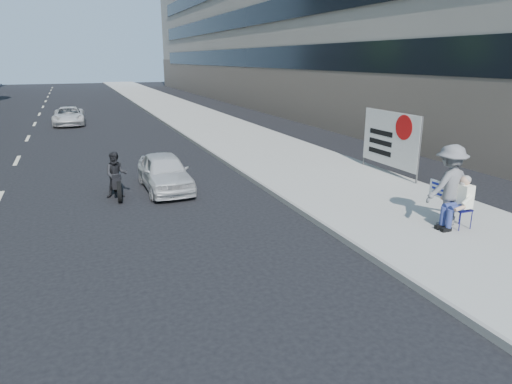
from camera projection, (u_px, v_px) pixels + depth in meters
name	position (u px, v px, depth m)	size (l,w,h in m)	color
ground	(316.00, 276.00, 9.00)	(160.00, 160.00, 0.00)	black
near_sidewalk	(215.00, 127.00, 28.23)	(5.00, 120.00, 0.15)	#A1A097
seated_protester	(458.00, 199.00, 10.93)	(0.83, 1.12, 1.31)	navy
jogger	(449.00, 185.00, 11.07)	(1.30, 0.75, 2.01)	slate
protest_banner	(390.00, 139.00, 16.05)	(0.08, 3.06, 2.20)	#4C4C4C
white_sedan_near	(165.00, 172.00, 14.75)	(1.40, 3.48, 1.19)	silver
white_sedan_far	(69.00, 116.00, 29.40)	(1.87, 4.06, 1.13)	silver
motorcycle	(117.00, 177.00, 13.96)	(0.74, 2.05, 1.42)	black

